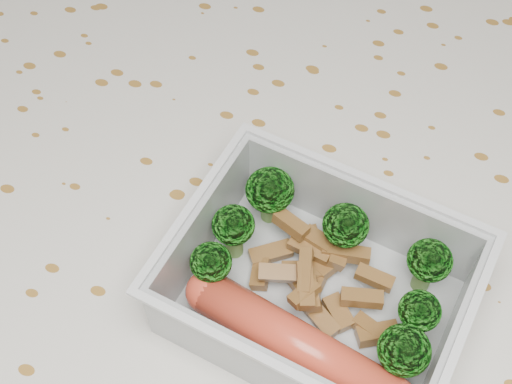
% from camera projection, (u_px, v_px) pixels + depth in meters
% --- Properties ---
extents(dining_table, '(1.40, 0.90, 0.75)m').
position_uv_depth(dining_table, '(261.00, 279.00, 0.52)').
color(dining_table, brown).
rests_on(dining_table, ground).
extents(tablecloth, '(1.46, 0.96, 0.19)m').
position_uv_depth(tablecloth, '(261.00, 246.00, 0.48)').
color(tablecloth, silver).
rests_on(tablecloth, dining_table).
extents(lunch_container, '(0.18, 0.15, 0.06)m').
position_uv_depth(lunch_container, '(317.00, 292.00, 0.40)').
color(lunch_container, silver).
rests_on(lunch_container, tablecloth).
extents(broccoli_florets, '(0.14, 0.10, 0.04)m').
position_uv_depth(broccoli_florets, '(328.00, 258.00, 0.39)').
color(broccoli_florets, '#608C3F').
rests_on(broccoli_florets, lunch_container).
extents(meat_pile, '(0.10, 0.07, 0.03)m').
position_uv_depth(meat_pile, '(321.00, 276.00, 0.41)').
color(meat_pile, brown).
rests_on(meat_pile, lunch_container).
extents(sausage, '(0.14, 0.05, 0.03)m').
position_uv_depth(sausage, '(297.00, 344.00, 0.38)').
color(sausage, '#CF412A').
rests_on(sausage, lunch_container).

